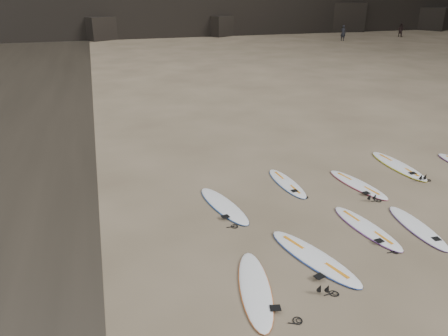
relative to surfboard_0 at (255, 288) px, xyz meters
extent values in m
plane|color=#897559|center=(3.96, 1.27, -0.05)|extent=(240.00, 240.00, 0.00)
cube|color=black|center=(11.96, 46.27, 1.12)|extent=(4.23, 4.46, 2.33)
cube|color=black|center=(28.96, 47.27, 1.75)|extent=(5.95, 5.19, 3.59)
cube|color=black|center=(41.96, 45.27, 1.39)|extent=(5.31, 5.56, 2.88)
cube|color=black|center=(-2.04, 46.27, 1.20)|extent=(4.49, 4.76, 2.49)
ellipsoid|color=white|center=(0.00, 0.00, 0.00)|extent=(1.17, 2.69, 0.09)
ellipsoid|color=white|center=(1.69, 0.67, 0.00)|extent=(1.52, 2.84, 0.10)
ellipsoid|color=white|center=(3.63, 1.50, 0.00)|extent=(0.94, 2.54, 0.09)
ellipsoid|color=white|center=(4.92, 1.15, 0.00)|extent=(0.67, 2.37, 0.08)
ellipsoid|color=white|center=(0.40, 3.72, 0.00)|extent=(1.17, 2.64, 0.09)
ellipsoid|color=white|center=(2.75, 4.62, -0.01)|extent=(0.68, 2.35, 0.08)
ellipsoid|color=white|center=(4.87, 3.90, 0.00)|extent=(1.07, 2.54, 0.09)
ellipsoid|color=white|center=(7.05, 4.84, 0.00)|extent=(0.73, 2.80, 0.10)
imported|color=black|center=(23.85, 37.36, 0.78)|extent=(0.65, 0.72, 1.65)
imported|color=black|center=(32.31, 38.76, 0.73)|extent=(0.85, 0.93, 1.55)
camera|label=1|loc=(-2.69, -6.90, 5.86)|focal=35.00mm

